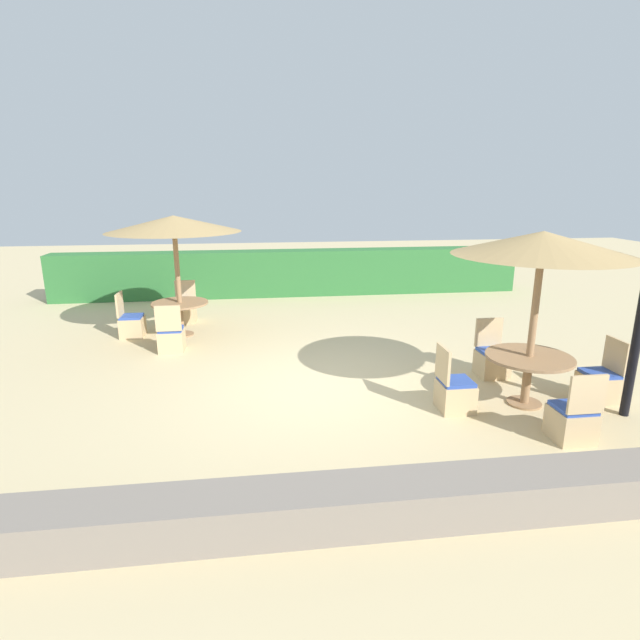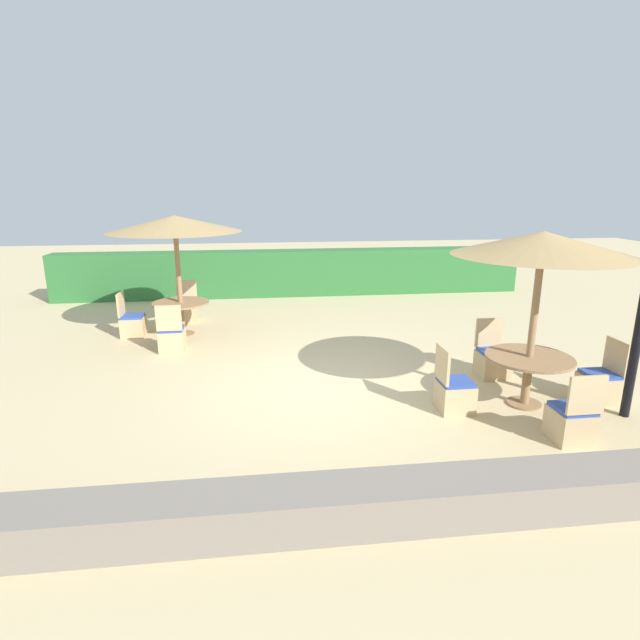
{
  "view_description": "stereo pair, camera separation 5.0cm",
  "coord_description": "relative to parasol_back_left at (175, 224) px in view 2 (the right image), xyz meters",
  "views": [
    {
      "loc": [
        -1.03,
        -7.23,
        3.06
      ],
      "look_at": [
        0.0,
        0.6,
        0.9
      ],
      "focal_mm": 28.0,
      "sensor_mm": 36.0,
      "label": 1
    },
    {
      "loc": [
        -0.98,
        -7.24,
        3.06
      ],
      "look_at": [
        0.0,
        0.6,
        0.9
      ],
      "focal_mm": 28.0,
      "sensor_mm": 36.0,
      "label": 2
    }
  ],
  "objects": [
    {
      "name": "patio_chair_back_left_south",
      "position": [
        -0.04,
        -1.05,
        -2.03
      ],
      "size": [
        0.46,
        0.46,
        0.93
      ],
      "color": "tan",
      "rests_on": "ground_plane"
    },
    {
      "name": "patio_chair_back_left_north",
      "position": [
        -0.05,
        1.06,
        -2.03
      ],
      "size": [
        0.46,
        0.46,
        0.93
      ],
      "rotation": [
        0.0,
        0.0,
        3.14
      ],
      "color": "tan",
      "rests_on": "ground_plane"
    },
    {
      "name": "ground_plane",
      "position": [
        2.6,
        -3.07,
        -2.29
      ],
      "size": [
        40.0,
        40.0,
        0.0
      ],
      "primitive_type": "plane",
      "color": "#C6B284"
    },
    {
      "name": "patio_chair_front_right_east",
      "position": [
        6.46,
        -4.16,
        -2.03
      ],
      "size": [
        0.46,
        0.46,
        0.93
      ],
      "rotation": [
        0.0,
        0.0,
        1.57
      ],
      "color": "tan",
      "rests_on": "ground_plane"
    },
    {
      "name": "hedge_row",
      "position": [
        2.6,
        3.64,
        -1.66
      ],
      "size": [
        13.0,
        0.7,
        1.27
      ],
      "primitive_type": "cube",
      "color": "#2D6B33",
      "rests_on": "ground_plane"
    },
    {
      "name": "patio_chair_front_right_west",
      "position": [
        4.26,
        -4.18,
        -2.03
      ],
      "size": [
        0.46,
        0.46,
        0.93
      ],
      "rotation": [
        0.0,
        0.0,
        -1.57
      ],
      "color": "tan",
      "rests_on": "ground_plane"
    },
    {
      "name": "stone_border",
      "position": [
        2.6,
        -6.41,
        -2.08
      ],
      "size": [
        10.0,
        0.56,
        0.42
      ],
      "primitive_type": "cube",
      "color": "slate",
      "rests_on": "ground_plane"
    },
    {
      "name": "patio_chair_back_left_west",
      "position": [
        -1.01,
        0.03,
        -2.03
      ],
      "size": [
        0.46,
        0.46,
        0.93
      ],
      "rotation": [
        0.0,
        0.0,
        -1.57
      ],
      "color": "tan",
      "rests_on": "ground_plane"
    },
    {
      "name": "patio_chair_front_right_south",
      "position": [
        5.36,
        -5.19,
        -2.03
      ],
      "size": [
        0.46,
        0.46,
        0.93
      ],
      "color": "tan",
      "rests_on": "ground_plane"
    },
    {
      "name": "round_table_front_right",
      "position": [
        5.35,
        -4.13,
        -1.69
      ],
      "size": [
        1.2,
        1.2,
        0.73
      ],
      "color": "#93704C",
      "rests_on": "ground_plane"
    },
    {
      "name": "round_table_back_left",
      "position": [
        -0.0,
        0.0,
        -1.72
      ],
      "size": [
        1.15,
        1.15,
        0.7
      ],
      "color": "#93704C",
      "rests_on": "ground_plane"
    },
    {
      "name": "parasol_front_right",
      "position": [
        5.35,
        -4.13,
        -0.0
      ],
      "size": [
        2.36,
        2.36,
        2.46
      ],
      "color": "#93704C",
      "rests_on": "ground_plane"
    },
    {
      "name": "parasol_back_left",
      "position": [
        0.0,
        0.0,
        0.0
      ],
      "size": [
        2.65,
        2.65,
        2.46
      ],
      "color": "#93704C",
      "rests_on": "ground_plane"
    },
    {
      "name": "patio_chair_front_right_north",
      "position": [
        5.38,
        -3.01,
        -2.03
      ],
      "size": [
        0.46,
        0.46,
        0.93
      ],
      "rotation": [
        0.0,
        0.0,
        3.14
      ],
      "color": "tan",
      "rests_on": "ground_plane"
    }
  ]
}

